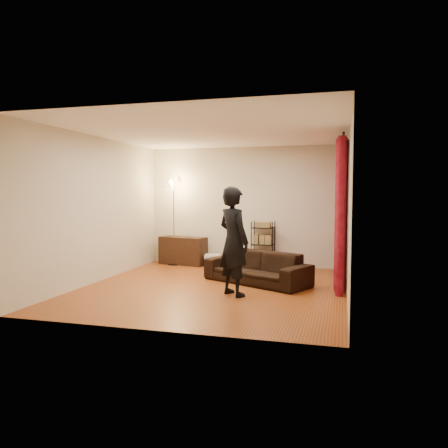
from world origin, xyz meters
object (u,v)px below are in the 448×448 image
(person, at_px, (234,241))
(media_cabinet, at_px, (183,251))
(sofa, at_px, (257,268))
(storage_boxes, at_px, (212,260))
(wire_shelf, at_px, (263,245))
(floor_lamp, at_px, (174,221))

(person, bearing_deg, media_cabinet, -17.02)
(sofa, distance_m, media_cabinet, 2.65)
(storage_boxes, relative_size, wire_shelf, 0.32)
(media_cabinet, distance_m, wire_shelf, 1.89)
(sofa, relative_size, floor_lamp, 0.98)
(storage_boxes, distance_m, floor_lamp, 1.27)
(person, relative_size, storage_boxes, 5.29)
(storage_boxes, xyz_separation_m, wire_shelf, (1.15, 0.12, 0.38))
(wire_shelf, bearing_deg, person, -92.51)
(storage_boxes, height_order, floor_lamp, floor_lamp)
(media_cabinet, distance_m, floor_lamp, 0.72)
(wire_shelf, bearing_deg, sofa, -86.26)
(sofa, height_order, person, person)
(media_cabinet, height_order, wire_shelf, wire_shelf)
(sofa, height_order, floor_lamp, floor_lamp)
(wire_shelf, relative_size, floor_lamp, 0.51)
(wire_shelf, xyz_separation_m, floor_lamp, (-2.06, -0.15, 0.50))
(media_cabinet, bearing_deg, person, -44.21)
(sofa, height_order, wire_shelf, wire_shelf)
(wire_shelf, bearing_deg, floor_lamp, -178.61)
(person, distance_m, wire_shelf, 2.76)
(sofa, height_order, media_cabinet, media_cabinet)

